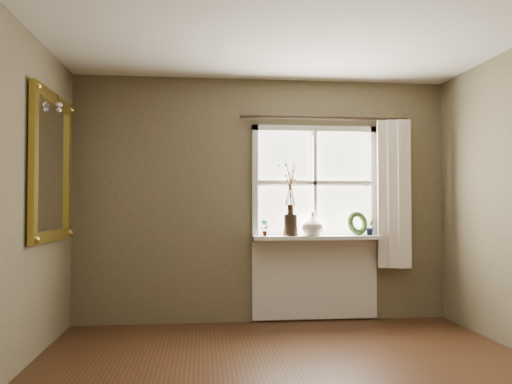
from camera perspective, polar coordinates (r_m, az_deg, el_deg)
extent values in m
cube|color=brown|center=(5.40, 0.85, -0.89)|extent=(4.00, 0.10, 2.60)
cube|color=silver|center=(5.43, 6.76, -5.22)|extent=(1.36, 0.06, 0.06)
cube|color=silver|center=(5.48, 6.72, 7.19)|extent=(1.36, 0.06, 0.06)
cube|color=silver|center=(5.32, -0.11, 1.06)|extent=(0.06, 0.06, 1.24)
cube|color=silver|center=(5.60, 13.23, 0.96)|extent=(0.06, 0.06, 1.24)
cube|color=silver|center=(5.42, 6.74, 1.02)|extent=(1.24, 0.05, 0.04)
cube|color=silver|center=(5.42, 6.74, 1.02)|extent=(0.04, 0.05, 1.12)
cube|color=white|center=(5.40, 3.30, 4.15)|extent=(0.59, 0.01, 0.53)
cube|color=white|center=(5.55, 9.95, 4.03)|extent=(0.59, 0.01, 0.53)
cube|color=white|center=(5.38, 3.31, -2.11)|extent=(0.59, 0.01, 0.53)
cube|color=white|center=(5.52, 9.98, -2.08)|extent=(0.59, 0.01, 0.53)
cube|color=silver|center=(5.33, 7.00, -5.18)|extent=(1.36, 0.26, 0.04)
cube|color=silver|center=(5.48, 6.75, -9.70)|extent=(1.36, 0.04, 0.88)
cylinder|color=black|center=(5.26, 3.94, -3.77)|extent=(0.16, 0.16, 0.23)
imported|color=beige|center=(5.31, 6.48, -3.64)|extent=(0.29, 0.29, 0.25)
torus|color=#273F1C|center=(5.48, 11.52, -3.81)|extent=(0.29, 0.21, 0.27)
imported|color=#273F1C|center=(5.23, 0.98, -4.07)|extent=(0.11, 0.09, 0.18)
imported|color=#273F1C|center=(5.48, 12.92, -3.92)|extent=(0.12, 0.11, 0.17)
cube|color=#EFE3CF|center=(5.58, 15.39, -0.19)|extent=(0.36, 0.12, 1.59)
cylinder|color=black|center=(5.47, 7.86, 8.37)|extent=(1.84, 0.03, 0.03)
cube|color=white|center=(4.70, -22.36, 2.64)|extent=(0.02, 0.89, 1.10)
cube|color=olive|center=(4.78, -22.17, 9.81)|extent=(0.05, 1.08, 0.09)
cube|color=olive|center=(4.70, -22.32, -4.65)|extent=(0.05, 1.08, 0.09)
cube|color=olive|center=(4.23, -24.11, 3.12)|extent=(0.05, 0.09, 1.10)
cube|color=olive|center=(5.18, -20.72, 2.25)|extent=(0.05, 0.09, 1.10)
sphere|color=silver|center=(4.73, -21.69, 9.27)|extent=(0.04, 0.04, 0.04)
sphere|color=silver|center=(4.75, -21.60, 8.73)|extent=(0.04, 0.04, 0.04)
sphere|color=silver|center=(4.79, -21.49, 9.26)|extent=(0.04, 0.04, 0.04)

